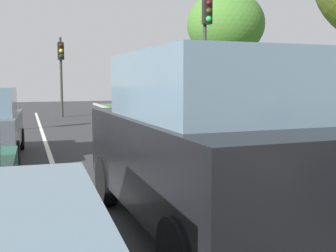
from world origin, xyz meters
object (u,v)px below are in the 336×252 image
car_suv_ahead (201,142)px  tree_roadside_far (226,25)px  traffic_light_near_right (206,39)px  traffic_light_far_median (61,64)px

car_suv_ahead → tree_roadside_far: (7.86, 15.06, 3.66)m
traffic_light_near_right → traffic_light_far_median: size_ratio=1.22×
tree_roadside_far → traffic_light_far_median: bearing=159.9°
traffic_light_near_right → tree_roadside_far: bearing=57.3°
traffic_light_far_median → tree_roadside_far: 8.86m
car_suv_ahead → tree_roadside_far: 17.38m
car_suv_ahead → traffic_light_near_right: (4.25, 9.43, 2.30)m
car_suv_ahead → traffic_light_near_right: traffic_light_near_right is taller
car_suv_ahead → traffic_light_far_median: 18.11m
car_suv_ahead → tree_roadside_far: bearing=60.7°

